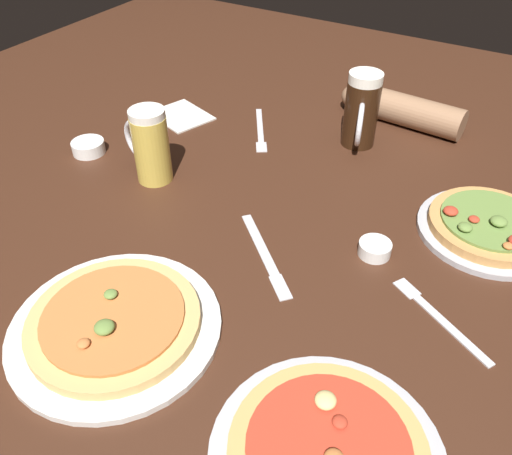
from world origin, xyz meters
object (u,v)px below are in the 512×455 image
at_px(beer_mug_pale, 361,111).
at_px(fork_spare, 260,130).
at_px(pizza_plate_side, 115,324).
at_px(ramekin_sauce, 375,249).
at_px(beer_mug_dark, 150,145).
at_px(napkin_folded, 181,115).
at_px(pizza_plate_near, 327,453).
at_px(ramekin_butter, 88,147).
at_px(fork_left, 439,317).
at_px(diner_arm, 396,108).
at_px(pizza_plate_far, 489,227).
at_px(knife_right, 265,254).

bearing_deg(beer_mug_pale, fork_spare, -164.63).
distance_m(pizza_plate_side, ramekin_sauce, 0.47).
xyz_separation_m(beer_mug_dark, napkin_folded, (-0.12, 0.26, -0.08)).
distance_m(pizza_plate_side, beer_mug_dark, 0.43).
relative_size(pizza_plate_near, ramekin_butter, 3.98).
xyz_separation_m(napkin_folded, fork_spare, (0.22, 0.04, -0.00)).
relative_size(fork_left, diner_arm, 0.58).
height_order(pizza_plate_far, ramekin_butter, pizza_plate_far).
height_order(napkin_folded, fork_spare, napkin_folded).
bearing_deg(pizza_plate_near, knife_right, 131.47).
distance_m(beer_mug_pale, fork_spare, 0.26).
relative_size(napkin_folded, fork_left, 0.79).
distance_m(beer_mug_dark, fork_spare, 0.32).
height_order(beer_mug_pale, ramekin_sauce, beer_mug_pale).
xyz_separation_m(ramekin_butter, diner_arm, (0.56, 0.51, 0.02)).
bearing_deg(ramekin_sauce, beer_mug_dark, -179.06).
distance_m(pizza_plate_side, beer_mug_pale, 0.74).
distance_m(ramekin_sauce, fork_spare, 0.50).
distance_m(ramekin_butter, fork_left, 0.85).
height_order(pizza_plate_near, beer_mug_dark, beer_mug_dark).
height_order(pizza_plate_side, ramekin_sauce, pizza_plate_side).
bearing_deg(ramekin_butter, ramekin_sauce, 0.37).
distance_m(pizza_plate_far, beer_mug_dark, 0.70).
bearing_deg(knife_right, napkin_folded, 142.15).
distance_m(pizza_plate_side, napkin_folded, 0.71).
bearing_deg(napkin_folded, pizza_plate_side, -61.20).
xyz_separation_m(ramekin_sauce, knife_right, (-0.17, -0.11, -0.01)).
height_order(pizza_plate_near, ramekin_butter, pizza_plate_near).
bearing_deg(fork_left, ramekin_sauce, 147.49).
relative_size(pizza_plate_near, diner_arm, 0.93).
bearing_deg(fork_left, ramekin_butter, 174.10).
relative_size(pizza_plate_near, napkin_folded, 2.04).
distance_m(pizza_plate_far, ramekin_butter, 0.88).
height_order(ramekin_sauce, fork_left, ramekin_sauce).
relative_size(beer_mug_dark, napkin_folded, 1.11).
relative_size(pizza_plate_side, ramekin_butter, 4.38).
bearing_deg(ramekin_sauce, pizza_plate_near, -77.48).
height_order(beer_mug_dark, fork_left, beer_mug_dark).
distance_m(beer_mug_pale, knife_right, 0.47).
bearing_deg(beer_mug_pale, fork_left, -54.09).
bearing_deg(pizza_plate_far, beer_mug_dark, -165.40).
bearing_deg(beer_mug_pale, napkin_folded, -167.19).
height_order(pizza_plate_far, ramekin_sauce, pizza_plate_far).
bearing_deg(beer_mug_pale, beer_mug_dark, -132.29).
height_order(knife_right, fork_spare, same).
height_order(pizza_plate_near, fork_spare, pizza_plate_near).
height_order(pizza_plate_far, napkin_folded, pizza_plate_far).
bearing_deg(diner_arm, pizza_plate_far, -48.29).
distance_m(napkin_folded, fork_left, 0.84).
relative_size(beer_mug_dark, knife_right, 0.86).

